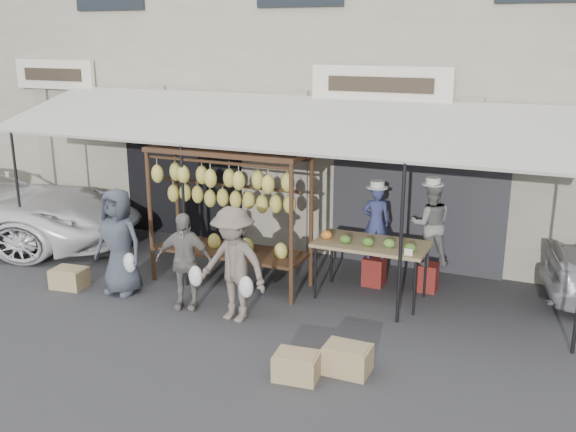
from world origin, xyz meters
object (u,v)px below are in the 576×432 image
object	(u,v)px
vendor_left	(376,222)
crate_near_a	(297,366)
produce_table	(371,245)
banana_rack	(227,191)
vendor_right	(430,224)
customer_left	(119,242)
crate_near_b	(347,359)
customer_mid	(184,261)
customer_right	(233,264)
crate_far	(69,278)

from	to	relation	value
vendor_left	crate_near_a	bearing A→B (deg)	70.52
produce_table	vendor_left	size ratio (longest dim) A/B	1.42
banana_rack	vendor_right	distance (m)	3.22
banana_rack	vendor_right	world-z (taller)	banana_rack
customer_left	crate_near_b	bearing A→B (deg)	-11.39
customer_mid	crate_near_a	bearing A→B (deg)	-42.27
crate_near_a	crate_near_b	bearing A→B (deg)	37.52
banana_rack	customer_left	size ratio (longest dim) A/B	1.54
crate_near_a	customer_left	bearing A→B (deg)	159.68
customer_left	customer_right	xyz separation A→B (m)	(2.10, -0.16, -0.01)
vendor_right	crate_near_b	size ratio (longest dim) A/B	2.39
vendor_right	crate_near_a	bearing A→B (deg)	56.07
vendor_left	crate_far	bearing A→B (deg)	5.44
customer_left	crate_near_a	world-z (taller)	customer_left
vendor_right	crate_near_a	world-z (taller)	vendor_right
customer_left	customer_right	size ratio (longest dim) A/B	1.01
vendor_right	crate_far	size ratio (longest dim) A/B	2.51
customer_mid	crate_far	bearing A→B (deg)	167.70
crate_near_a	crate_far	bearing A→B (deg)	165.51
vendor_left	vendor_right	distance (m)	0.85
vendor_left	crate_near_b	xyz separation A→B (m)	(0.51, -2.87, -0.90)
customer_mid	vendor_left	bearing A→B (deg)	26.64
banana_rack	vendor_right	xyz separation A→B (m)	(3.02, 1.02, -0.46)
customer_mid	crate_near_a	distance (m)	2.70
vendor_left	customer_right	xyz separation A→B (m)	(-1.46, -2.09, -0.23)
customer_right	crate_far	distance (m)	3.10
produce_table	customer_left	xyz separation A→B (m)	(-3.65, -1.35, -0.02)
customer_right	crate_near_a	distance (m)	1.99
produce_table	crate_near_b	size ratio (longest dim) A/B	3.06
produce_table	customer_right	size ratio (longest dim) A/B	1.02
crate_near_b	vendor_left	bearing A→B (deg)	99.99
produce_table	customer_left	size ratio (longest dim) A/B	1.00
vendor_right	crate_far	distance (m)	5.83
customer_left	crate_far	size ratio (longest dim) A/B	3.21
banana_rack	customer_left	world-z (taller)	banana_rack
customer_left	customer_right	bearing A→B (deg)	-2.71
customer_mid	vendor_right	bearing A→B (deg)	19.45
produce_table	crate_near_b	bearing A→B (deg)	-79.78
vendor_left	customer_mid	xyz separation A→B (m)	(-2.32, -2.01, -0.33)
vendor_right	customer_mid	size ratio (longest dim) A/B	0.90
produce_table	crate_far	bearing A→B (deg)	-161.74
customer_mid	produce_table	bearing A→B (deg)	16.36
produce_table	vendor_right	size ratio (longest dim) A/B	1.28
customer_right	customer_left	bearing A→B (deg)	-176.61
vendor_right	crate_near_a	distance (m)	3.58
banana_rack	customer_right	world-z (taller)	banana_rack
crate_near_b	crate_far	distance (m)	5.04
banana_rack	vendor_left	xyz separation A→B (m)	(2.18, 0.92, -0.51)
banana_rack	customer_right	bearing A→B (deg)	-58.31
vendor_left	crate_near_b	bearing A→B (deg)	80.40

